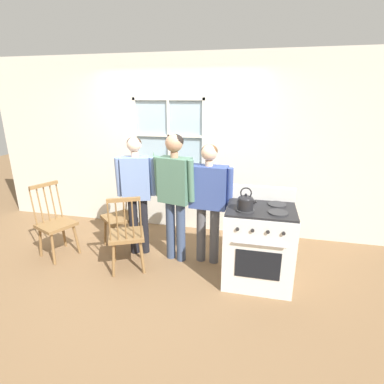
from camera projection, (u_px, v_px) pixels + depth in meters
name	position (u px, v px, depth m)	size (l,w,h in m)	color
ground_plane	(153.00, 271.00, 3.77)	(16.00, 16.00, 0.00)	brown
wall_back	(181.00, 147.00, 4.66)	(6.40, 0.16, 2.70)	silver
chair_by_window	(121.00, 217.00, 4.25)	(0.58, 0.58, 1.00)	olive
chair_near_wall	(55.00, 224.00, 4.02)	(0.54, 0.55, 1.00)	olive
chair_center_cluster	(127.00, 236.00, 3.69)	(0.55, 0.54, 1.00)	olive
person_elderly_left	(137.00, 187.00, 3.94)	(0.52, 0.30, 1.61)	black
person_teen_center	(175.00, 186.00, 3.75)	(0.56, 0.30, 1.67)	#384766
person_adult_right	(208.00, 194.00, 3.71)	(0.62, 0.24, 1.55)	#4C4C51
stove	(259.00, 244.00, 3.44)	(0.76, 0.68, 1.08)	white
kettle	(246.00, 202.00, 3.19)	(0.21, 0.17, 0.25)	black
potted_plant	(153.00, 166.00, 4.76)	(0.16, 0.16, 0.33)	beige
handbag	(134.00, 189.00, 4.26)	(0.25, 0.25, 0.31)	black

